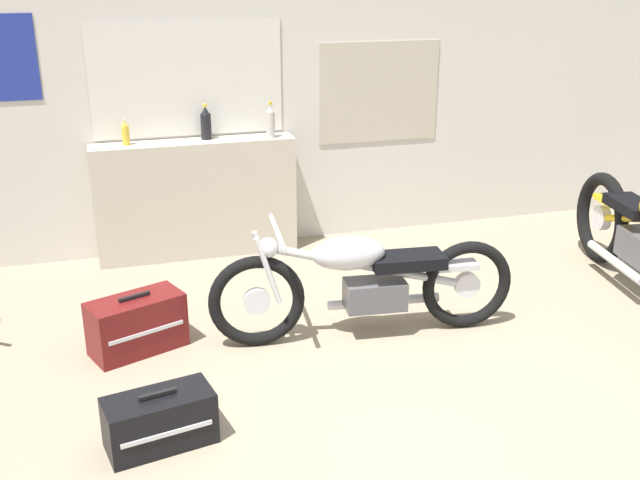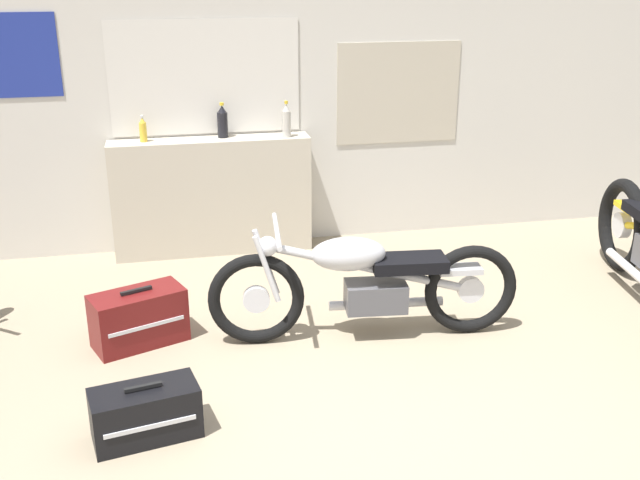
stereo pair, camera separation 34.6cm
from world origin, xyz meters
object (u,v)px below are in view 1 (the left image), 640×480
object	(u,v)px
bottle_left_center	(206,124)
motorcycle_silver	(365,281)
bottle_leftmost	(126,133)
hard_case_darkred	(137,324)
bottle_center	(271,122)
hard_case_black	(160,420)

from	to	relation	value
bottle_left_center	motorcycle_silver	world-z (taller)	bottle_left_center
bottle_leftmost	bottle_left_center	xyz separation A→B (m)	(0.65, 0.03, 0.03)
hard_case_darkred	bottle_center	bearing A→B (deg)	51.07
motorcycle_silver	hard_case_black	size ratio (longest dim) A/B	3.45
bottle_leftmost	bottle_left_center	size ratio (longest dim) A/B	0.74
bottle_left_center	motorcycle_silver	bearing A→B (deg)	-68.18
hard_case_darkred	bottle_leftmost	bearing A→B (deg)	87.14
hard_case_darkred	hard_case_black	xyz separation A→B (m)	(0.05, -1.07, -0.04)
bottle_leftmost	bottle_center	distance (m)	1.17
bottle_left_center	motorcycle_silver	size ratio (longest dim) A/B	0.14
bottle_leftmost	bottle_left_center	bearing A→B (deg)	2.62
bottle_leftmost	hard_case_darkred	distance (m)	1.85
bottle_center	motorcycle_silver	bearing A→B (deg)	-82.89
motorcycle_silver	hard_case_black	world-z (taller)	motorcycle_silver
bottle_leftmost	motorcycle_silver	size ratio (longest dim) A/B	0.11
bottle_left_center	bottle_leftmost	bearing A→B (deg)	-177.38
bottle_center	hard_case_darkred	distance (m)	2.20
bottle_leftmost	hard_case_darkred	size ratio (longest dim) A/B	0.33
bottle_center	hard_case_black	bearing A→B (deg)	-114.64
motorcycle_silver	bottle_center	bearing A→B (deg)	97.11
bottle_left_center	hard_case_black	world-z (taller)	bottle_left_center
hard_case_darkred	bottle_left_center	bearing A→B (deg)	66.08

